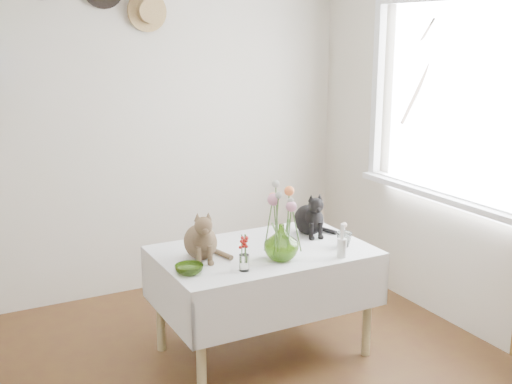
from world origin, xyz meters
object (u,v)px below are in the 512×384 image
dining_table (263,276)px  black_cat (309,212)px  tabby_cat (200,233)px  flower_vase (281,242)px

dining_table → black_cat: 0.53m
tabby_cat → black_cat: (0.78, 0.10, -0.01)m
tabby_cat → flower_vase: size_ratio=1.46×
dining_table → flower_vase: (0.01, -0.19, 0.27)m
dining_table → flower_vase: 0.33m
tabby_cat → black_cat: 0.79m
tabby_cat → flower_vase: 0.46m
dining_table → tabby_cat: 0.50m
tabby_cat → black_cat: size_ratio=1.05×
black_cat → flower_vase: black_cat is taller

